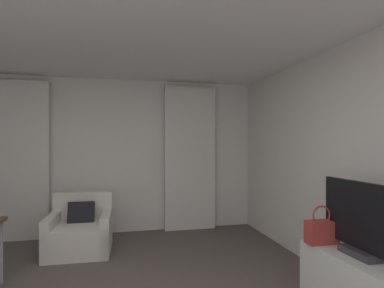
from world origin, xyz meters
The scene contains 7 objects.
wall_window centered at (0.00, 3.03, 1.30)m, with size 5.12×0.06×2.60m.
wall_right centered at (2.53, 0.00, 1.30)m, with size 0.06×6.12×2.60m.
curtain_left_panel centered at (-1.38, 2.90, 1.25)m, with size 0.90×0.06×2.50m.
curtain_right_panel centered at (1.38, 2.90, 1.25)m, with size 0.90×0.06×2.50m.
armchair centered at (-0.38, 2.16, 0.26)m, with size 0.87×0.87×0.78m.
tv_flatscreen centered at (2.17, -0.21, 0.85)m, with size 0.20×0.90×0.64m.
handbag_primary centered at (2.06, 0.18, 0.67)m, with size 0.30×0.14×0.37m.
Camera 1 is at (0.13, -2.50, 1.53)m, focal length 29.55 mm.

